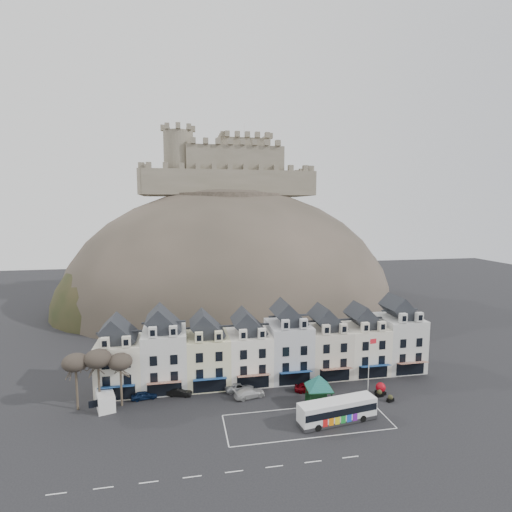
{
  "coord_description": "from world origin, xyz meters",
  "views": [
    {
      "loc": [
        -14.22,
        -46.9,
        28.57
      ],
      "look_at": [
        -0.62,
        24.0,
        19.72
      ],
      "focal_mm": 28.0,
      "sensor_mm": 36.0,
      "label": 1
    }
  ],
  "objects_px": {
    "car_navy": "(144,395)",
    "car_white": "(250,393)",
    "white_van": "(105,399)",
    "car_silver": "(239,387)",
    "car_charcoal": "(317,385)",
    "car_black": "(179,392)",
    "red_buoy": "(381,388)",
    "bus": "(337,410)",
    "bus_shelter": "(319,382)",
    "flagpole": "(369,361)",
    "car_maroon": "(308,388)"
  },
  "relations": [
    {
      "from": "car_white",
      "to": "car_silver",
      "type": "bearing_deg",
      "value": 12.08
    },
    {
      "from": "car_silver",
      "to": "car_charcoal",
      "type": "xyz_separation_m",
      "value": [
        12.16,
        -1.73,
        0.02
      ]
    },
    {
      "from": "white_van",
      "to": "car_black",
      "type": "height_order",
      "value": "white_van"
    },
    {
      "from": "white_van",
      "to": "car_white",
      "type": "relative_size",
      "value": 1.18
    },
    {
      "from": "bus",
      "to": "white_van",
      "type": "xyz_separation_m",
      "value": [
        -31.27,
        10.24,
        -0.5
      ]
    },
    {
      "from": "white_van",
      "to": "car_silver",
      "type": "distance_m",
      "value": 19.81
    },
    {
      "from": "flagpole",
      "to": "car_black",
      "type": "relative_size",
      "value": 2.34
    },
    {
      "from": "bus",
      "to": "red_buoy",
      "type": "distance_m",
      "value": 11.53
    },
    {
      "from": "car_navy",
      "to": "car_silver",
      "type": "height_order",
      "value": "car_navy"
    },
    {
      "from": "white_van",
      "to": "red_buoy",
      "type": "bearing_deg",
      "value": -22.12
    },
    {
      "from": "flagpole",
      "to": "car_silver",
      "type": "bearing_deg",
      "value": 167.88
    },
    {
      "from": "flagpole",
      "to": "car_white",
      "type": "relative_size",
      "value": 1.83
    },
    {
      "from": "bus",
      "to": "car_white",
      "type": "height_order",
      "value": "bus"
    },
    {
      "from": "red_buoy",
      "to": "car_black",
      "type": "xyz_separation_m",
      "value": [
        -30.37,
        5.27,
        -0.33
      ]
    },
    {
      "from": "car_navy",
      "to": "car_white",
      "type": "xyz_separation_m",
      "value": [
        15.6,
        -2.5,
        0.04
      ]
    },
    {
      "from": "bus",
      "to": "red_buoy",
      "type": "relative_size",
      "value": 6.03
    },
    {
      "from": "white_van",
      "to": "car_navy",
      "type": "distance_m",
      "value": 5.54
    },
    {
      "from": "bus",
      "to": "car_charcoal",
      "type": "bearing_deg",
      "value": 77.66
    },
    {
      "from": "white_van",
      "to": "car_navy",
      "type": "relative_size",
      "value": 1.47
    },
    {
      "from": "car_black",
      "to": "car_maroon",
      "type": "relative_size",
      "value": 0.91
    },
    {
      "from": "car_navy",
      "to": "flagpole",
      "type": "bearing_deg",
      "value": -105.08
    },
    {
      "from": "bus_shelter",
      "to": "car_black",
      "type": "height_order",
      "value": "bus_shelter"
    },
    {
      "from": "white_van",
      "to": "car_charcoal",
      "type": "bearing_deg",
      "value": -17.36
    },
    {
      "from": "bus_shelter",
      "to": "car_white",
      "type": "xyz_separation_m",
      "value": [
        -9.4,
        4.31,
        -2.89
      ]
    },
    {
      "from": "red_buoy",
      "to": "bus",
      "type": "bearing_deg",
      "value": -147.0
    },
    {
      "from": "white_van",
      "to": "car_black",
      "type": "xyz_separation_m",
      "value": [
        10.56,
        1.3,
        -0.58
      ]
    },
    {
      "from": "flagpole",
      "to": "car_maroon",
      "type": "height_order",
      "value": "flagpole"
    },
    {
      "from": "bus_shelter",
      "to": "white_van",
      "type": "xyz_separation_m",
      "value": [
        -30.36,
        5.51,
        -2.39
      ]
    },
    {
      "from": "bus",
      "to": "bus_shelter",
      "type": "relative_size",
      "value": 1.54
    },
    {
      "from": "car_black",
      "to": "white_van",
      "type": "bearing_deg",
      "value": 112.39
    },
    {
      "from": "car_maroon",
      "to": "car_charcoal",
      "type": "relative_size",
      "value": 1.03
    },
    {
      "from": "white_van",
      "to": "car_charcoal",
      "type": "relative_size",
      "value": 1.41
    },
    {
      "from": "car_silver",
      "to": "flagpole",
      "type": "bearing_deg",
      "value": -109.49
    },
    {
      "from": "car_white",
      "to": "car_maroon",
      "type": "height_order",
      "value": "car_maroon"
    },
    {
      "from": "bus",
      "to": "red_buoy",
      "type": "xyz_separation_m",
      "value": [
        9.65,
        6.27,
        -0.75
      ]
    },
    {
      "from": "red_buoy",
      "to": "car_black",
      "type": "height_order",
      "value": "red_buoy"
    },
    {
      "from": "bus_shelter",
      "to": "car_black",
      "type": "xyz_separation_m",
      "value": [
        -19.8,
        6.81,
        -2.96
      ]
    },
    {
      "from": "bus_shelter",
      "to": "car_charcoal",
      "type": "xyz_separation_m",
      "value": [
        1.56,
        5.08,
        -2.92
      ]
    },
    {
      "from": "car_navy",
      "to": "car_white",
      "type": "height_order",
      "value": "car_white"
    },
    {
      "from": "car_silver",
      "to": "bus_shelter",
      "type": "bearing_deg",
      "value": -130.1
    },
    {
      "from": "red_buoy",
      "to": "car_charcoal",
      "type": "xyz_separation_m",
      "value": [
        -9.01,
        3.54,
        -0.28
      ]
    },
    {
      "from": "bus",
      "to": "car_charcoal",
      "type": "height_order",
      "value": "bus"
    },
    {
      "from": "bus_shelter",
      "to": "white_van",
      "type": "bearing_deg",
      "value": 175.36
    },
    {
      "from": "flagpole",
      "to": "car_white",
      "type": "xyz_separation_m",
      "value": [
        -18.5,
        1.73,
        -4.31
      ]
    },
    {
      "from": "car_navy",
      "to": "car_white",
      "type": "relative_size",
      "value": 0.8
    },
    {
      "from": "car_navy",
      "to": "car_charcoal",
      "type": "height_order",
      "value": "car_charcoal"
    },
    {
      "from": "flagpole",
      "to": "car_maroon",
      "type": "distance_m",
      "value": 10.39
    },
    {
      "from": "bus",
      "to": "white_van",
      "type": "height_order",
      "value": "bus"
    },
    {
      "from": "car_navy",
      "to": "car_white",
      "type": "distance_m",
      "value": 15.8
    },
    {
      "from": "bus_shelter",
      "to": "car_charcoal",
      "type": "relative_size",
      "value": 1.8
    }
  ]
}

